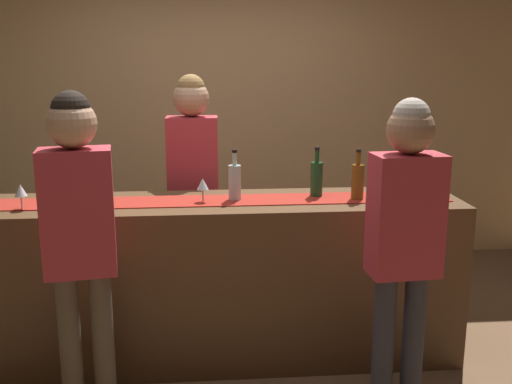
# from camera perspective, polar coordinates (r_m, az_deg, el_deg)

# --- Properties ---
(ground_plane) EXTENTS (10.00, 10.00, 0.00)m
(ground_plane) POSITION_cam_1_polar(r_m,az_deg,el_deg) (3.86, -2.92, -15.30)
(ground_plane) COLOR brown
(back_wall) EXTENTS (6.00, 0.12, 2.90)m
(back_wall) POSITION_cam_1_polar(r_m,az_deg,el_deg) (5.31, -3.85, 8.88)
(back_wall) COLOR tan
(back_wall) RESTS_ON ground
(bar_counter) EXTENTS (2.81, 0.60, 0.99)m
(bar_counter) POSITION_cam_1_polar(r_m,az_deg,el_deg) (3.65, -3.01, -8.43)
(bar_counter) COLOR #543821
(bar_counter) RESTS_ON ground
(counter_runner_cloth) EXTENTS (2.67, 0.28, 0.01)m
(counter_runner_cloth) POSITION_cam_1_polar(r_m,az_deg,el_deg) (3.50, -3.11, -0.81)
(counter_runner_cloth) COLOR maroon
(counter_runner_cloth) RESTS_ON bar_counter
(wine_bottle_green) EXTENTS (0.07, 0.07, 0.30)m
(wine_bottle_green) POSITION_cam_1_polar(r_m,az_deg,el_deg) (3.60, 5.82, 1.32)
(wine_bottle_green) COLOR #194723
(wine_bottle_green) RESTS_ON bar_counter
(wine_bottle_clear) EXTENTS (0.07, 0.07, 0.30)m
(wine_bottle_clear) POSITION_cam_1_polar(r_m,az_deg,el_deg) (3.49, -2.05, 1.01)
(wine_bottle_clear) COLOR #B2C6C1
(wine_bottle_clear) RESTS_ON bar_counter
(wine_bottle_amber) EXTENTS (0.07, 0.07, 0.30)m
(wine_bottle_amber) POSITION_cam_1_polar(r_m,az_deg,el_deg) (3.55, 9.70, 1.05)
(wine_bottle_amber) COLOR brown
(wine_bottle_amber) RESTS_ON bar_counter
(wine_glass_near_customer) EXTENTS (0.07, 0.07, 0.14)m
(wine_glass_near_customer) POSITION_cam_1_polar(r_m,az_deg,el_deg) (3.47, -17.58, 0.20)
(wine_glass_near_customer) COLOR silver
(wine_glass_near_customer) RESTS_ON bar_counter
(wine_glass_mid_counter) EXTENTS (0.07, 0.07, 0.14)m
(wine_glass_mid_counter) POSITION_cam_1_polar(r_m,az_deg,el_deg) (3.52, -21.61, 0.07)
(wine_glass_mid_counter) COLOR silver
(wine_glass_mid_counter) RESTS_ON bar_counter
(wine_glass_far_end) EXTENTS (0.07, 0.07, 0.14)m
(wine_glass_far_end) POSITION_cam_1_polar(r_m,az_deg,el_deg) (3.44, -5.13, 0.69)
(wine_glass_far_end) COLOR silver
(wine_glass_far_end) RESTS_ON bar_counter
(bartender) EXTENTS (0.34, 0.24, 1.71)m
(bartender) POSITION_cam_1_polar(r_m,az_deg,el_deg) (4.05, -6.06, 1.96)
(bartender) COLOR #26262B
(bartender) RESTS_ON ground
(customer_sipping) EXTENTS (0.35, 0.23, 1.64)m
(customer_sipping) POSITION_cam_1_polar(r_m,az_deg,el_deg) (3.01, 14.06, -3.35)
(customer_sipping) COLOR #33333D
(customer_sipping) RESTS_ON ground
(customer_browsing) EXTENTS (0.37, 0.25, 1.67)m
(customer_browsing) POSITION_cam_1_polar(r_m,az_deg,el_deg) (3.00, -16.62, -2.98)
(customer_browsing) COLOR brown
(customer_browsing) RESTS_ON ground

